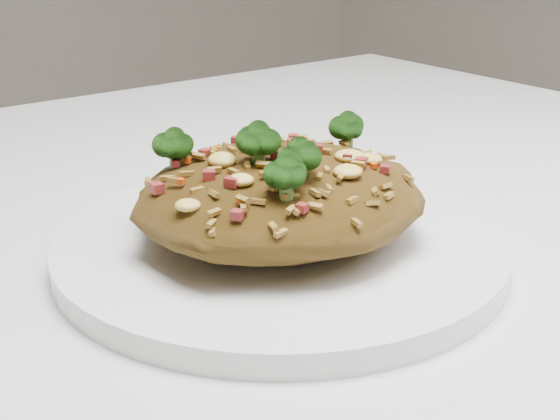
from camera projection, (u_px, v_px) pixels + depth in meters
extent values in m
cube|color=silver|center=(87.00, 302.00, 0.44)|extent=(1.20, 0.80, 0.04)
cylinder|color=olive|center=(358.00, 336.00, 1.13)|extent=(0.06, 0.06, 0.71)
cylinder|color=white|center=(280.00, 246.00, 0.45)|extent=(0.25, 0.25, 0.01)
ellipsoid|color=brown|center=(280.00, 196.00, 0.43)|extent=(0.17, 0.15, 0.05)
ellipsoid|color=#113B08|center=(298.00, 155.00, 0.40)|extent=(0.02, 0.02, 0.02)
ellipsoid|color=#113B08|center=(259.00, 139.00, 0.42)|extent=(0.02, 0.02, 0.02)
ellipsoid|color=#113B08|center=(175.00, 145.00, 0.43)|extent=(0.02, 0.02, 0.02)
ellipsoid|color=#113B08|center=(286.00, 174.00, 0.38)|extent=(0.02, 0.02, 0.02)
ellipsoid|color=#113B08|center=(258.00, 141.00, 0.41)|extent=(0.02, 0.02, 0.02)
ellipsoid|color=#113B08|center=(348.00, 127.00, 0.47)|extent=(0.02, 0.02, 0.02)
cube|color=silver|center=(351.00, 183.00, 0.52)|extent=(0.09, 0.06, 0.00)
cube|color=silver|center=(205.00, 189.00, 0.51)|extent=(0.04, 0.04, 0.00)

